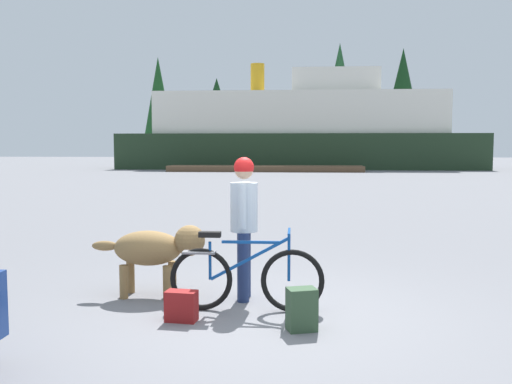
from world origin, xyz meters
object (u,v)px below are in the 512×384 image
person_cyclist (244,215)px  handbag_pannier (181,306)px  dog (156,249)px  backpack (302,309)px  bicycle (245,277)px  ferry_boat (301,132)px

person_cyclist → handbag_pannier: 1.35m
dog → backpack: size_ratio=3.28×
handbag_pannier → person_cyclist: bearing=57.1°
bicycle → person_cyclist: size_ratio=1.01×
person_cyclist → ferry_boat: ferry_boat is taller
backpack → ferry_boat: bearing=89.8°
person_cyclist → backpack: 1.50m
handbag_pannier → backpack: bearing=-9.0°
bicycle → backpack: bicycle is taller
bicycle → backpack: 0.87m
dog → backpack: bearing=-32.8°
bicycle → backpack: (0.61, -0.59, -0.17)m
dog → bicycle: bearing=-25.2°
bicycle → backpack: bearing=-44.0°
dog → handbag_pannier: size_ratio=4.32×
handbag_pannier → ferry_boat: (1.39, 39.41, 2.72)m
bicycle → ferry_boat: ferry_boat is taller
ferry_boat → backpack: bearing=-90.2°
backpack → handbag_pannier: bearing=171.0°
backpack → ferry_boat: 39.70m
person_cyclist → backpack: person_cyclist is taller
dog → ferry_boat: size_ratio=0.05×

